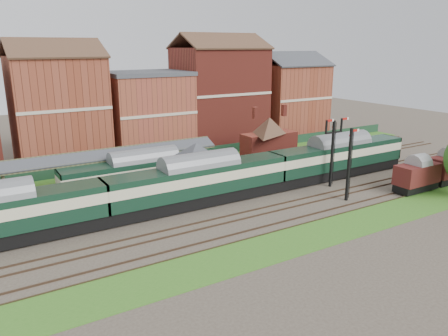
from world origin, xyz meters
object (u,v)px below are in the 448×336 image
platform_railcar (144,173)px  goods_van_a (417,175)px  dmu_train (200,181)px  signal_box (197,167)px  semaphore_bracket (333,149)px

platform_railcar → goods_van_a: 31.26m
dmu_train → goods_van_a: dmu_train is taller
signal_box → dmu_train: signal_box is taller
dmu_train → goods_van_a: size_ratio=10.78×
dmu_train → platform_railcar: bearing=119.1°
semaphore_bracket → platform_railcar: 22.06m
signal_box → goods_van_a: bearing=-29.0°
dmu_train → goods_van_a: bearing=-20.9°
signal_box → semaphore_bracket: semaphore_bracket is taller
goods_van_a → signal_box: bearing=151.0°
signal_box → goods_van_a: 25.34m
semaphore_bracket → signal_box: bearing=159.1°
signal_box → platform_railcar: 6.00m
goods_van_a → semaphore_bracket: bearing=137.5°
dmu_train → platform_railcar: 7.44m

